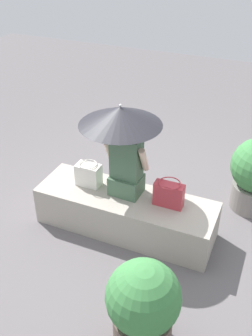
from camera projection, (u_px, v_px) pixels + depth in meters
ground_plane at (126, 228)px, 4.55m from camera, size 14.00×14.00×0.00m
stone_bench at (126, 212)px, 4.43m from camera, size 2.03×0.63×0.46m
person_seated at (126, 163)px, 4.16m from camera, size 0.48×0.29×0.90m
parasol at (120, 116)px, 3.90m from camera, size 0.87×0.87×1.05m
handbag_black at (169, 194)px, 4.10m from camera, size 0.32×0.24×0.29m
tote_bag_canvas at (89, 174)px, 4.43m from camera, size 0.28×0.21×0.28m
planter_far at (143, 306)px, 3.08m from camera, size 0.61×0.61×0.88m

